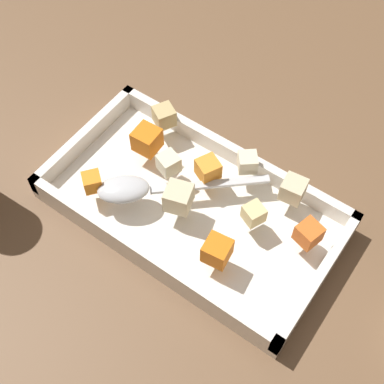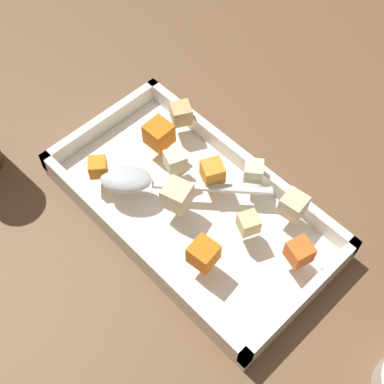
% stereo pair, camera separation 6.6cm
% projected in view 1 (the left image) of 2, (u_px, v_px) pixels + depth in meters
% --- Properties ---
extents(ground_plane, '(4.00, 4.00, 0.00)m').
position_uv_depth(ground_plane, '(192.00, 200.00, 0.72)').
color(ground_plane, brown).
extents(baking_dish, '(0.37, 0.20, 0.04)m').
position_uv_depth(baking_dish, '(192.00, 209.00, 0.69)').
color(baking_dish, white).
rests_on(baking_dish, ground_plane).
extents(carrot_chunk_near_right, '(0.03, 0.03, 0.03)m').
position_uv_depth(carrot_chunk_near_right, '(147.00, 140.00, 0.70)').
color(carrot_chunk_near_right, orange).
rests_on(carrot_chunk_near_right, baking_dish).
extents(carrot_chunk_corner_sw, '(0.03, 0.03, 0.02)m').
position_uv_depth(carrot_chunk_corner_sw, '(92.00, 182.00, 0.67)').
color(carrot_chunk_corner_sw, orange).
rests_on(carrot_chunk_corner_sw, baking_dish).
extents(carrot_chunk_corner_nw, '(0.04, 0.04, 0.03)m').
position_uv_depth(carrot_chunk_corner_nw, '(208.00, 169.00, 0.68)').
color(carrot_chunk_corner_nw, orange).
rests_on(carrot_chunk_corner_nw, baking_dish).
extents(carrot_chunk_mid_left, '(0.03, 0.03, 0.03)m').
position_uv_depth(carrot_chunk_mid_left, '(309.00, 234.00, 0.63)').
color(carrot_chunk_mid_left, orange).
rests_on(carrot_chunk_mid_left, baking_dish).
extents(carrot_chunk_under_handle, '(0.03, 0.03, 0.03)m').
position_uv_depth(carrot_chunk_under_handle, '(217.00, 251.00, 0.61)').
color(carrot_chunk_under_handle, orange).
rests_on(carrot_chunk_under_handle, baking_dish).
extents(potato_chunk_far_left, '(0.04, 0.04, 0.03)m').
position_uv_depth(potato_chunk_far_left, '(179.00, 198.00, 0.65)').
color(potato_chunk_far_left, beige).
rests_on(potato_chunk_far_left, baking_dish).
extents(potato_chunk_far_right, '(0.03, 0.03, 0.02)m').
position_uv_depth(potato_chunk_far_right, '(169.00, 163.00, 0.68)').
color(potato_chunk_far_right, beige).
rests_on(potato_chunk_far_right, baking_dish).
extents(potato_chunk_heap_top, '(0.03, 0.03, 0.02)m').
position_uv_depth(potato_chunk_heap_top, '(248.00, 162.00, 0.68)').
color(potato_chunk_heap_top, beige).
rests_on(potato_chunk_heap_top, baking_dish).
extents(potato_chunk_front_center, '(0.04, 0.04, 0.03)m').
position_uv_depth(potato_chunk_front_center, '(164.00, 116.00, 0.72)').
color(potato_chunk_front_center, tan).
rests_on(potato_chunk_front_center, baking_dish).
extents(potato_chunk_back_center, '(0.03, 0.03, 0.03)m').
position_uv_depth(potato_chunk_back_center, '(293.00, 189.00, 0.66)').
color(potato_chunk_back_center, beige).
rests_on(potato_chunk_back_center, baking_dish).
extents(potato_chunk_near_left, '(0.03, 0.03, 0.02)m').
position_uv_depth(potato_chunk_near_left, '(255.00, 212.00, 0.64)').
color(potato_chunk_near_left, '#E0CC89').
rests_on(potato_chunk_near_left, baking_dish).
extents(serving_spoon, '(0.18, 0.16, 0.02)m').
position_uv_depth(serving_spoon, '(135.00, 189.00, 0.66)').
color(serving_spoon, silver).
rests_on(serving_spoon, baking_dish).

